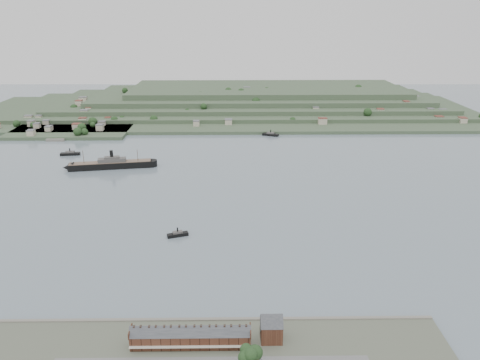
{
  "coord_description": "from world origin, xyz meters",
  "views": [
    {
      "loc": [
        10.3,
        -345.81,
        147.97
      ],
      "look_at": [
        15.4,
        30.0,
        11.65
      ],
      "focal_mm": 35.0,
      "sensor_mm": 36.0,
      "label": 1
    }
  ],
  "objects_px": {
    "steamship": "(108,164)",
    "tugboat": "(178,234)",
    "gabled_building": "(271,328)",
    "terrace_row": "(191,337)",
    "fig_tree": "(250,355)"
  },
  "relations": [
    {
      "from": "gabled_building",
      "to": "steamship",
      "type": "bearing_deg",
      "value": 118.5
    },
    {
      "from": "terrace_row",
      "to": "gabled_building",
      "type": "bearing_deg",
      "value": 6.12
    },
    {
      "from": "tugboat",
      "to": "terrace_row",
      "type": "bearing_deg",
      "value": -80.6
    },
    {
      "from": "steamship",
      "to": "tugboat",
      "type": "relative_size",
      "value": 6.0
    },
    {
      "from": "gabled_building",
      "to": "tugboat",
      "type": "height_order",
      "value": "gabled_building"
    },
    {
      "from": "steamship",
      "to": "tugboat",
      "type": "height_order",
      "value": "steamship"
    },
    {
      "from": "steamship",
      "to": "tugboat",
      "type": "xyz_separation_m",
      "value": [
        85.63,
        -150.41,
        -2.44
      ]
    },
    {
      "from": "gabled_building",
      "to": "tugboat",
      "type": "distance_m",
      "value": 125.28
    },
    {
      "from": "gabled_building",
      "to": "steamship",
      "type": "relative_size",
      "value": 0.15
    },
    {
      "from": "gabled_building",
      "to": "terrace_row",
      "type": "bearing_deg",
      "value": -173.88
    },
    {
      "from": "tugboat",
      "to": "fig_tree",
      "type": "xyz_separation_m",
      "value": [
        46.01,
        -131.32,
        7.75
      ]
    },
    {
      "from": "terrace_row",
      "to": "steamship",
      "type": "height_order",
      "value": "steamship"
    },
    {
      "from": "gabled_building",
      "to": "tugboat",
      "type": "relative_size",
      "value": 0.93
    },
    {
      "from": "terrace_row",
      "to": "steamship",
      "type": "xyz_separation_m",
      "value": [
        -104.76,
        265.99,
        -2.78
      ]
    },
    {
      "from": "terrace_row",
      "to": "gabled_building",
      "type": "xyz_separation_m",
      "value": [
        37.5,
        4.02,
        1.34
      ]
    }
  ]
}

